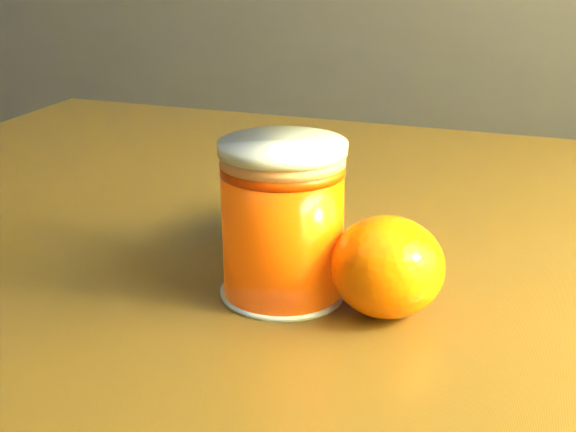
% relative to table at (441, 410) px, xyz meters
% --- Properties ---
extents(kitchen_counter, '(3.15, 0.60, 0.90)m').
position_rel_table_xyz_m(kitchen_counter, '(-0.94, 1.29, -0.26)').
color(kitchen_counter, '#434247').
rests_on(kitchen_counter, ground).
extents(table, '(1.10, 0.79, 0.81)m').
position_rel_table_xyz_m(table, '(0.00, 0.00, 0.00)').
color(table, brown).
rests_on(table, ground).
extents(juice_glass, '(0.07, 0.07, 0.09)m').
position_rel_table_xyz_m(juice_glass, '(-0.09, -0.06, 0.15)').
color(juice_glass, '#F34C04').
rests_on(juice_glass, table).
extents(orange_front, '(0.07, 0.07, 0.05)m').
position_rel_table_xyz_m(orange_front, '(-0.11, 0.04, 0.13)').
color(orange_front, '#FF6E05').
rests_on(orange_front, table).
extents(orange_back, '(0.07, 0.07, 0.06)m').
position_rel_table_xyz_m(orange_back, '(-0.03, -0.07, 0.13)').
color(orange_back, '#FF6E05').
rests_on(orange_back, table).
extents(orange_extra, '(0.06, 0.06, 0.05)m').
position_rel_table_xyz_m(orange_extra, '(-0.12, 0.00, 0.13)').
color(orange_extra, '#FF6E05').
rests_on(orange_extra, table).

